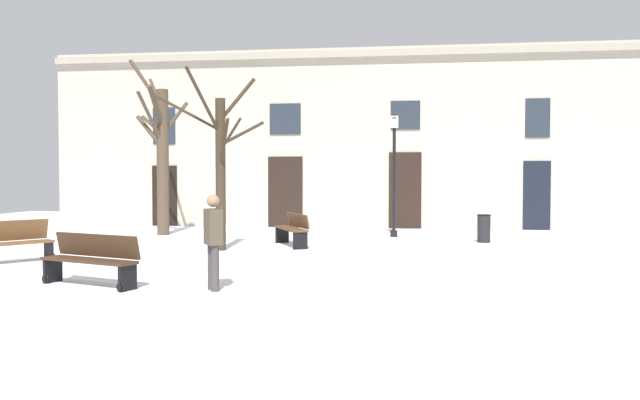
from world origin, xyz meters
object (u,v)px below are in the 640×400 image
at_px(bench_near_center_tree, 91,259).
at_px(bench_far_corner, 293,228).
at_px(bench_by_litter_bin, 14,241).
at_px(person_crossing_plaza, 213,238).
at_px(streetlamp, 394,162).
at_px(tree_foreground, 221,163).
at_px(litter_bin, 484,228).
at_px(tree_right_of_center, 161,152).

distance_m(bench_near_center_tree, bench_far_corner, 7.16).
xyz_separation_m(bench_by_litter_bin, person_crossing_plaza, (5.29, -2.77, 0.40)).
height_order(streetlamp, bench_by_litter_bin, streetlamp).
xyz_separation_m(tree_foreground, person_crossing_plaza, (1.54, -5.67, -1.32)).
height_order(litter_bin, bench_far_corner, bench_far_corner).
bearing_deg(bench_near_center_tree, streetlamp, 84.44).
bearing_deg(streetlamp, person_crossing_plaza, -104.95).
xyz_separation_m(tree_right_of_center, tree_foreground, (3.11, -3.98, -0.43)).
height_order(bench_near_center_tree, bench_by_litter_bin, bench_by_litter_bin).
bearing_deg(litter_bin, tree_right_of_center, 173.99).
xyz_separation_m(streetlamp, person_crossing_plaza, (-2.66, -9.95, -1.44)).
bearing_deg(tree_foreground, person_crossing_plaza, -74.80).
xyz_separation_m(tree_right_of_center, bench_by_litter_bin, (-0.64, -6.88, -2.15)).
height_order(bench_far_corner, person_crossing_plaza, person_crossing_plaza).
xyz_separation_m(streetlamp, bench_far_corner, (-2.60, -3.00, -1.83)).
relative_size(bench_far_corner, bench_by_litter_bin, 1.21).
height_order(litter_bin, person_crossing_plaza, person_crossing_plaza).
height_order(tree_right_of_center, tree_foreground, tree_right_of_center).
height_order(tree_right_of_center, bench_near_center_tree, tree_right_of_center).
bearing_deg(litter_bin, bench_by_litter_bin, -150.90).
xyz_separation_m(tree_right_of_center, litter_bin, (9.85, -1.04, -2.22)).
bearing_deg(streetlamp, litter_bin, -27.69).
distance_m(tree_right_of_center, streetlamp, 7.31).
height_order(tree_foreground, streetlamp, tree_foreground).
height_order(bench_far_corner, bench_by_litter_bin, bench_by_litter_bin).
relative_size(bench_far_corner, person_crossing_plaza, 1.20).
distance_m(tree_right_of_center, bench_near_center_tree, 10.04).
xyz_separation_m(litter_bin, person_crossing_plaza, (-5.20, -8.61, 0.46)).
bearing_deg(tree_foreground, streetlamp, 45.55).
bearing_deg(bench_by_litter_bin, tree_right_of_center, 29.86).
relative_size(litter_bin, bench_near_center_tree, 0.40).
height_order(tree_foreground, bench_near_center_tree, tree_foreground).
relative_size(tree_right_of_center, litter_bin, 7.07).
relative_size(tree_right_of_center, streetlamp, 1.48).
bearing_deg(litter_bin, streetlamp, 152.31).
bearing_deg(litter_bin, tree_foreground, -156.44).
bearing_deg(bench_far_corner, litter_bin, 81.46).
xyz_separation_m(tree_right_of_center, streetlamp, (7.30, 0.30, -0.32)).
bearing_deg(tree_right_of_center, bench_by_litter_bin, -95.34).
relative_size(tree_foreground, person_crossing_plaza, 2.84).
height_order(tree_right_of_center, bench_by_litter_bin, tree_right_of_center).
distance_m(tree_foreground, bench_by_litter_bin, 5.04).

